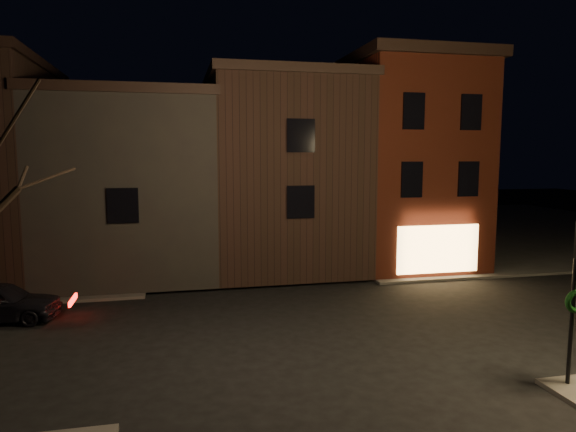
{
  "coord_description": "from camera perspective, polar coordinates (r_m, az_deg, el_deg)",
  "views": [
    {
      "loc": [
        -3.74,
        -15.67,
        5.71
      ],
      "look_at": [
        0.82,
        4.87,
        3.2
      ],
      "focal_mm": 32.0,
      "sensor_mm": 36.0,
      "label": 1
    }
  ],
  "objects": [
    {
      "name": "ground",
      "position": [
        17.09,
        0.87,
        -12.71
      ],
      "size": [
        120.0,
        120.0,
        0.0
      ],
      "primitive_type": "plane",
      "color": "black",
      "rests_on": "ground"
    },
    {
      "name": "sidewalk_far_right",
      "position": [
        43.22,
        20.95,
        -1.16
      ],
      "size": [
        30.0,
        30.0,
        0.12
      ],
      "primitive_type": "cube",
      "color": "#2D2B28",
      "rests_on": "ground"
    },
    {
      "name": "corner_building",
      "position": [
        27.75,
        12.58,
        6.0
      ],
      "size": [
        6.5,
        8.5,
        10.5
      ],
      "color": "#44160C",
      "rests_on": "ground"
    },
    {
      "name": "row_building_a",
      "position": [
        26.71,
        -1.19,
        4.92
      ],
      "size": [
        7.3,
        10.3,
        9.4
      ],
      "color": "black",
      "rests_on": "ground"
    },
    {
      "name": "row_building_b",
      "position": [
        26.29,
        -16.91,
        3.51
      ],
      "size": [
        7.8,
        10.3,
        8.4
      ],
      "color": "black",
      "rests_on": "ground"
    }
  ]
}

